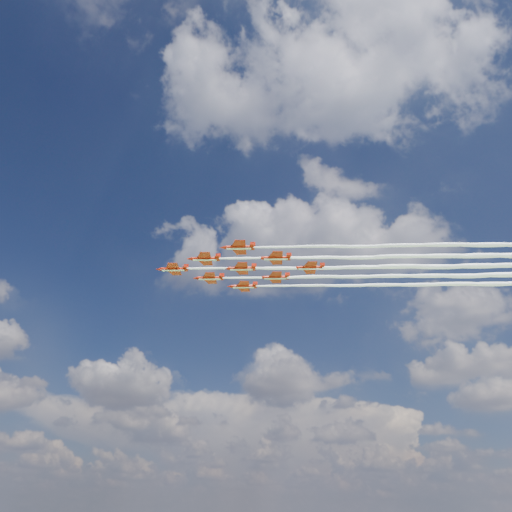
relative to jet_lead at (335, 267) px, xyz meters
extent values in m
cylinder|color=#A91809|center=(-51.19, -12.81, 0.00)|extent=(7.94, 2.98, 1.09)
cone|color=#A91809|center=(-55.99, -14.01, 0.00)|extent=(2.18, 1.54, 1.09)
cone|color=#A91809|center=(-46.68, -11.68, 0.00)|extent=(1.68, 1.32, 0.99)
ellipsoid|color=black|center=(-53.11, -13.29, 0.44)|extent=(2.21, 1.37, 0.71)
cube|color=#A91809|center=(-50.71, -12.69, -0.05)|extent=(5.28, 9.60, 0.14)
cube|color=#A91809|center=(-47.36, -11.85, 0.00)|extent=(2.21, 3.79, 0.12)
cube|color=#A91809|center=(-47.16, -11.80, 0.89)|extent=(1.57, 0.52, 1.78)
cube|color=white|center=(-51.19, -12.81, -0.50)|extent=(7.41, 2.66, 0.12)
cylinder|color=#A91809|center=(-38.60, -17.12, 0.00)|extent=(7.94, 2.98, 1.09)
cone|color=#A91809|center=(-43.40, -18.32, 0.00)|extent=(2.18, 1.54, 1.09)
cone|color=#A91809|center=(-34.09, -16.00, 0.00)|extent=(1.68, 1.32, 0.99)
ellipsoid|color=black|center=(-40.52, -17.60, 0.44)|extent=(2.21, 1.37, 0.71)
cube|color=#A91809|center=(-38.12, -17.00, -0.05)|extent=(5.28, 9.60, 0.14)
cube|color=#A91809|center=(-34.77, -16.16, 0.00)|extent=(2.21, 3.79, 0.12)
cube|color=#A91809|center=(-34.57, -16.12, 0.89)|extent=(1.57, 0.52, 1.78)
cube|color=white|center=(-38.60, -17.12, -0.50)|extent=(7.41, 2.66, 0.12)
cylinder|color=#A91809|center=(-42.12, -3.07, 0.00)|extent=(7.94, 2.98, 1.09)
cone|color=#A91809|center=(-46.92, -4.27, 0.00)|extent=(2.18, 1.54, 1.09)
cone|color=#A91809|center=(-37.61, -1.94, 0.00)|extent=(1.68, 1.32, 0.99)
ellipsoid|color=black|center=(-44.04, -3.55, 0.44)|extent=(2.21, 1.37, 0.71)
cube|color=#A91809|center=(-41.64, -2.95, -0.05)|extent=(5.28, 9.60, 0.14)
cube|color=#A91809|center=(-38.28, -2.11, 0.00)|extent=(2.21, 3.79, 0.12)
cube|color=#A91809|center=(-38.09, -2.06, 0.89)|extent=(1.57, 0.52, 1.78)
cube|color=white|center=(-42.12, -3.07, -0.50)|extent=(7.41, 2.66, 0.12)
cylinder|color=#A91809|center=(-26.01, -21.44, 0.00)|extent=(7.94, 2.98, 1.09)
cone|color=#A91809|center=(-30.81, -22.64, 0.00)|extent=(2.18, 1.54, 1.09)
cone|color=#A91809|center=(-21.50, -20.31, 0.00)|extent=(1.68, 1.32, 0.99)
ellipsoid|color=black|center=(-27.93, -21.92, 0.44)|extent=(2.21, 1.37, 0.71)
cube|color=#A91809|center=(-25.53, -21.32, -0.05)|extent=(5.28, 9.60, 0.14)
cube|color=#A91809|center=(-22.18, -20.48, 0.00)|extent=(2.21, 3.79, 0.12)
cube|color=#A91809|center=(-21.98, -20.43, 0.89)|extent=(1.57, 0.52, 1.78)
cube|color=white|center=(-26.01, -21.44, -0.50)|extent=(7.41, 2.66, 0.12)
cylinder|color=#A91809|center=(-29.53, -7.39, 0.00)|extent=(7.94, 2.98, 1.09)
cone|color=#A91809|center=(-34.33, -8.59, 0.00)|extent=(2.18, 1.54, 1.09)
cone|color=#A91809|center=(-25.02, -6.26, 0.00)|extent=(1.68, 1.32, 0.99)
ellipsoid|color=black|center=(-31.45, -7.87, 0.44)|extent=(2.21, 1.37, 0.71)
cube|color=#A91809|center=(-29.05, -7.27, -0.05)|extent=(5.28, 9.60, 0.14)
cube|color=#A91809|center=(-25.69, -6.43, 0.00)|extent=(2.21, 3.79, 0.12)
cube|color=#A91809|center=(-25.50, -6.38, 0.89)|extent=(1.57, 0.52, 1.78)
cube|color=white|center=(-29.53, -7.39, -0.50)|extent=(7.41, 2.66, 0.12)
cylinder|color=#A91809|center=(-33.05, 6.67, 0.00)|extent=(7.94, 2.98, 1.09)
cone|color=#A91809|center=(-37.84, 5.47, 0.00)|extent=(2.18, 1.54, 1.09)
cone|color=#A91809|center=(-28.54, 7.80, 0.00)|extent=(1.68, 1.32, 0.99)
ellipsoid|color=black|center=(-34.97, 6.19, 0.44)|extent=(2.21, 1.37, 0.71)
cube|color=#A91809|center=(-32.57, 6.79, -0.05)|extent=(5.28, 9.60, 0.14)
cube|color=#A91809|center=(-29.21, 7.63, 0.00)|extent=(2.21, 3.79, 0.12)
cube|color=#A91809|center=(-29.02, 7.68, 0.89)|extent=(1.57, 0.52, 1.78)
cube|color=white|center=(-33.05, 6.67, -0.50)|extent=(7.41, 2.66, 0.12)
cylinder|color=#A91809|center=(-16.94, -11.71, 0.00)|extent=(7.94, 2.98, 1.09)
cone|color=#A91809|center=(-21.74, -12.91, 0.00)|extent=(2.18, 1.54, 1.09)
cone|color=#A91809|center=(-12.43, -10.58, 0.00)|extent=(1.68, 1.32, 0.99)
ellipsoid|color=black|center=(-18.86, -12.19, 0.44)|extent=(2.21, 1.37, 0.71)
cube|color=#A91809|center=(-16.46, -11.58, -0.05)|extent=(5.28, 9.60, 0.14)
cube|color=#A91809|center=(-13.10, -10.74, 0.00)|extent=(2.21, 3.79, 0.12)
cube|color=#A91809|center=(-12.91, -10.70, 0.89)|extent=(1.57, 0.52, 1.78)
cube|color=white|center=(-16.94, -11.71, -0.50)|extent=(7.41, 2.66, 0.12)
cylinder|color=#A91809|center=(-20.46, 2.35, 0.00)|extent=(7.94, 2.98, 1.09)
cone|color=#A91809|center=(-25.25, 1.15, 0.00)|extent=(2.18, 1.54, 1.09)
cone|color=#A91809|center=(-15.95, 3.48, 0.00)|extent=(1.68, 1.32, 0.99)
ellipsoid|color=black|center=(-22.38, 1.87, 0.44)|extent=(2.21, 1.37, 0.71)
cube|color=#A91809|center=(-19.98, 2.47, -0.05)|extent=(5.28, 9.60, 0.14)
cube|color=#A91809|center=(-16.62, 3.31, 0.00)|extent=(2.21, 3.79, 0.12)
cube|color=#A91809|center=(-16.43, 3.36, 0.89)|extent=(1.57, 0.52, 1.78)
cube|color=white|center=(-20.46, 2.35, -0.50)|extent=(7.41, 2.66, 0.12)
cylinder|color=#A91809|center=(-7.87, -1.97, 0.00)|extent=(7.94, 2.98, 1.09)
cone|color=#A91809|center=(-12.66, -3.17, 0.00)|extent=(2.18, 1.54, 1.09)
cone|color=#A91809|center=(-3.36, -0.84, 0.00)|extent=(1.68, 1.32, 0.99)
ellipsoid|color=black|center=(-9.78, -2.45, 0.44)|extent=(2.21, 1.37, 0.71)
cube|color=#A91809|center=(-7.39, -1.85, -0.05)|extent=(5.28, 9.60, 0.14)
cube|color=#A91809|center=(-4.03, -1.01, 0.00)|extent=(2.21, 3.79, 0.12)
cube|color=#A91809|center=(-3.84, -0.96, 0.89)|extent=(1.57, 0.52, 1.78)
cube|color=white|center=(-7.87, -1.97, -0.50)|extent=(7.41, 2.66, 0.12)
camera|label=1|loc=(13.99, -147.25, -71.12)|focal=35.00mm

